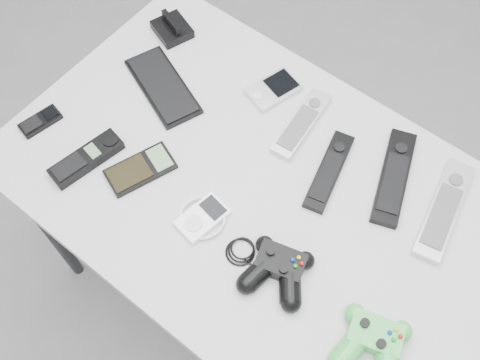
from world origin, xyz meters
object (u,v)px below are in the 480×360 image
Objects in this scene: remote_silver_a at (302,123)px; remote_silver_b at (444,209)px; mp3_player at (202,218)px; pda at (273,89)px; controller_black at (278,269)px; remote_black_a at (329,171)px; desk at (256,198)px; controller_green at (373,342)px; pda_keyboard at (163,86)px; remote_black_b at (394,177)px; mobile_phone at (40,121)px; calculator at (140,169)px; cordless_handset at (86,158)px.

remote_silver_a is 0.82× the size of remote_silver_b.
mp3_player is (-0.38, -0.32, -0.00)m from remote_silver_b.
remote_silver_a is at bearing -3.03° from pda.
mp3_player is at bearing 165.79° from controller_black.
remote_silver_a reaches higher than remote_black_a.
desk is 7.47× the size of controller_green.
remote_black_b reaches higher than pda_keyboard.
pda_keyboard is 0.34m from remote_silver_a.
calculator is (0.26, 0.05, -0.00)m from mobile_phone.
pda_keyboard is 0.23m from calculator.
remote_black_a is 0.14m from remote_black_b.
pda reaches higher than mobile_phone.
pda_keyboard is 0.94× the size of remote_silver_b.
pda is at bearing 94.70° from calculator.
controller_black is (0.27, -0.35, 0.01)m from pda.
remote_black_b reaches higher than remote_black_a.
desk is at bearing 31.89° from mobile_phone.
calculator is 1.39× the size of mp3_player.
cordless_handset reaches higher than pda_keyboard.
remote_black_a is at bearing 57.71° from calculator.
desk is 0.40m from controller_green.
remote_silver_a is 0.59m from mobile_phone.
remote_silver_a is 0.85× the size of remote_black_b.
mobile_phone reaches higher than desk.
mobile_phone is at bearing -171.99° from remote_black_b.
desk is at bearing -92.07° from remote_silver_a.
controller_black is (0.19, 0.00, 0.01)m from mp3_player.
mp3_player is at bearing 20.46° from cordless_handset.
remote_silver_b is 0.33m from controller_green.
cordless_handset reaches higher than remote_black_a.
cordless_handset reaches higher than pda.
controller_black is at bearing -1.08° from pda_keyboard.
remote_black_a is (0.12, -0.06, -0.00)m from remote_silver_a.
desk is at bearing -45.04° from pda.
remote_black_a is 0.25m from remote_silver_b.
desk is 4.85× the size of controller_black.
remote_silver_b is 1.66× the size of calculator.
remote_black_b is 0.36m from controller_green.
controller_black is at bearing 20.01° from calculator.
pda_keyboard is 0.73m from controller_green.
calculator is at bearing -38.94° from pda_keyboard.
pda is 0.45m from cordless_handset.
remote_black_b reaches higher than mp3_player.
desk is at bearing 40.08° from cordless_handset.
mp3_player reaches higher than desk.
controller_green is (0.59, -0.01, 0.02)m from calculator.
calculator is 0.59m from controller_green.
desk is at bearing -161.58° from remote_silver_b.
remote_silver_a is (0.32, 0.11, 0.00)m from pda_keyboard.
desk is 0.26m from pda.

